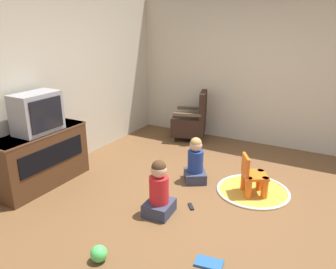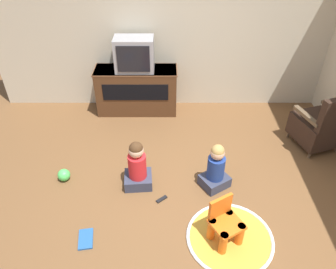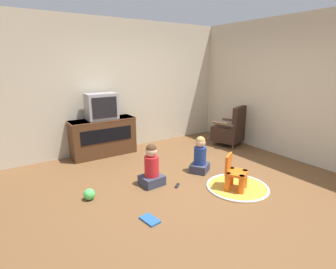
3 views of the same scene
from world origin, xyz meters
TOP-DOWN VIEW (x-y plane):
  - ground_plane at (0.00, 0.00)m, footprint 30.00×30.00m
  - wall_back at (-0.24, 2.40)m, footprint 5.51×0.12m
  - wall_right at (2.45, -0.27)m, footprint 0.12×5.46m
  - tv_cabinet at (-0.69, 2.09)m, footprint 1.33×0.46m
  - television at (-0.69, 2.07)m, footprint 0.60×0.36m
  - black_armchair at (1.99, 1.12)m, footprint 0.71×0.75m
  - yellow_kid_chair at (0.43, -0.50)m, footprint 0.42×0.41m
  - play_mat at (0.50, -0.50)m, footprint 0.96×0.96m
  - child_watching_left at (0.42, 0.31)m, footprint 0.43×0.42m
  - child_watching_center at (-0.55, 0.33)m, footprint 0.37×0.33m
  - toy_ball at (-1.53, 0.41)m, footprint 0.16×0.16m
  - book at (-1.07, -0.52)m, footprint 0.19×0.28m
  - remote_control at (-0.25, 0.06)m, footprint 0.14×0.13m

SIDE VIEW (x-z plane):
  - ground_plane at x=0.00m, z-range 0.00..0.00m
  - play_mat at x=0.50m, z-range -0.01..0.03m
  - remote_control at x=-0.25m, z-range 0.00..0.02m
  - book at x=-1.07m, z-range 0.00..0.02m
  - toy_ball at x=-1.53m, z-range 0.00..0.16m
  - yellow_kid_chair at x=0.43m, z-range -0.05..0.49m
  - child_watching_left at x=0.42m, z-range -0.04..0.61m
  - child_watching_center at x=-0.55m, z-range -0.05..0.63m
  - black_armchair at x=1.99m, z-range -0.11..0.82m
  - tv_cabinet at x=-0.69m, z-range 0.01..0.78m
  - television at x=-0.69m, z-range 0.77..1.29m
  - wall_back at x=-0.24m, z-range 0.00..2.76m
  - wall_right at x=2.45m, z-range 0.00..2.76m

